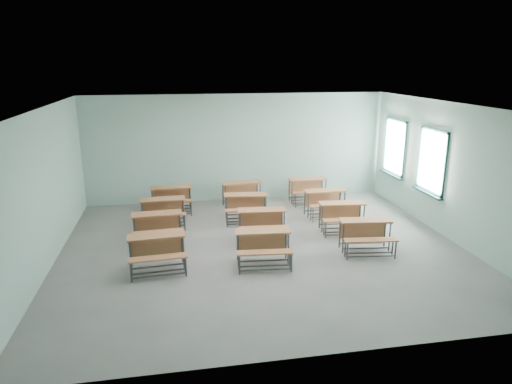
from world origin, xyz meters
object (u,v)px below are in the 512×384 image
desk_unit_r1c0 (157,224)px  desk_unit_r3c0 (171,196)px  desk_unit_r0c1 (263,243)px  desk_unit_r2c0 (163,208)px  desk_unit_r3c2 (309,187)px  desk_unit_r2c2 (326,199)px  desk_unit_r1c1 (262,220)px  desk_unit_r0c2 (366,231)px  desk_unit_r1c2 (343,213)px  desk_unit_r2c1 (246,204)px  desk_unit_r0c0 (157,248)px  desk_unit_r3c1 (242,190)px

desk_unit_r1c0 → desk_unit_r3c0: same height
desk_unit_r0c1 → desk_unit_r2c0: same height
desk_unit_r1c0 → desk_unit_r3c2: 5.06m
desk_unit_r2c2 → desk_unit_r1c1: bearing=-148.7°
desk_unit_r0c2 → desk_unit_r2c0: 5.10m
desk_unit_r0c2 → desk_unit_r1c0: same height
desk_unit_r1c2 → desk_unit_r2c2: bearing=97.0°
desk_unit_r1c0 → desk_unit_r1c1: size_ratio=0.99×
desk_unit_r1c2 → desk_unit_r2c1: size_ratio=1.01×
desk_unit_r1c0 → desk_unit_r2c0: size_ratio=1.02×
desk_unit_r2c2 → desk_unit_r3c2: bearing=92.1°
desk_unit_r2c0 → desk_unit_r2c1: 2.16m
desk_unit_r1c1 → desk_unit_r1c2: (2.08, 0.18, 0.00)m
desk_unit_r1c1 → desk_unit_r2c1: size_ratio=1.00×
desk_unit_r2c1 → desk_unit_r3c0: (-1.95, 1.09, 0.00)m
desk_unit_r0c2 → desk_unit_r1c2: bearing=98.7°
desk_unit_r2c0 → desk_unit_r2c2: same height
desk_unit_r0c1 → desk_unit_r3c0: bearing=120.6°
desk_unit_r2c0 → desk_unit_r3c2: same height
desk_unit_r0c1 → desk_unit_r2c2: bearing=54.7°
desk_unit_r2c0 → desk_unit_r2c2: 4.38m
desk_unit_r0c1 → desk_unit_r3c2: 4.62m
desk_unit_r1c2 → desk_unit_r3c0: (-4.20, 2.27, 0.00)m
desk_unit_r0c0 → desk_unit_r0c2: same height
desk_unit_r1c2 → desk_unit_r2c0: same height
desk_unit_r2c0 → desk_unit_r3c2: 4.48m
desk_unit_r0c2 → desk_unit_r3c1: same height
desk_unit_r0c1 → desk_unit_r2c2: size_ratio=1.02×
desk_unit_r0c0 → desk_unit_r0c1: (2.17, -0.11, 0.00)m
desk_unit_r2c0 → desk_unit_r2c1: same height
desk_unit_r0c2 → desk_unit_r2c0: size_ratio=1.05×
desk_unit_r2c1 → desk_unit_r1c2: bearing=-23.1°
desk_unit_r2c0 → desk_unit_r2c1: (2.16, 0.02, 0.00)m
desk_unit_r0c1 → desk_unit_r2c2: same height
desk_unit_r2c0 → desk_unit_r2c2: size_ratio=0.99×
desk_unit_r3c0 → desk_unit_r3c1: same height
desk_unit_r0c2 → desk_unit_r2c2: size_ratio=1.04×
desk_unit_r3c0 → desk_unit_r2c1: bearing=-29.8°
desk_unit_r3c0 → desk_unit_r0c0: bearing=-95.0°
desk_unit_r2c2 → desk_unit_r0c1: bearing=-132.3°
desk_unit_r2c1 → desk_unit_r2c2: bearing=4.9°
desk_unit_r1c0 → desk_unit_r3c1: bearing=42.6°
desk_unit_r1c0 → desk_unit_r2c1: 2.57m
desk_unit_r0c0 → desk_unit_r2c2: bearing=26.4°
desk_unit_r1c1 → desk_unit_r2c0: (-2.33, 1.33, 0.00)m
desk_unit_r2c0 → desk_unit_r2c1: size_ratio=0.97×
desk_unit_r2c0 → desk_unit_r2c2: bearing=-1.0°
desk_unit_r2c2 → desk_unit_r3c1: (-2.12, 1.26, 0.00)m
desk_unit_r1c2 → desk_unit_r2c1: (-2.25, 1.18, 0.00)m
desk_unit_r3c2 → desk_unit_r3c1: bearing=-179.8°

